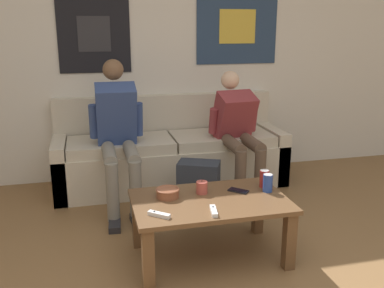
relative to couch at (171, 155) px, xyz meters
name	(u,v)px	position (x,y,z in m)	size (l,w,h in m)	color
wall_back	(148,51)	(-0.14, 0.35, 0.98)	(10.00, 0.07, 2.55)	silver
couch	(171,155)	(0.00, 0.00, 0.00)	(2.20, 0.71, 0.85)	beige
coffee_table	(210,210)	(-0.02, -1.45, 0.05)	(1.02, 0.63, 0.42)	brown
person_seated_adult	(118,129)	(-0.53, -0.36, 0.38)	(0.47, 0.95, 1.24)	gray
person_seated_teen	(238,129)	(0.56, -0.36, 0.32)	(0.47, 0.87, 1.11)	brown
backpack	(198,190)	(0.08, -0.77, -0.08)	(0.39, 0.33, 0.45)	#282D38
ceramic_bowl	(168,192)	(-0.28, -1.35, 0.16)	(0.16, 0.16, 0.06)	brown
pillar_candle	(202,187)	(-0.05, -1.34, 0.17)	(0.08, 0.08, 0.10)	#B24C42
drink_can_blue	(268,183)	(0.40, -1.41, 0.19)	(0.07, 0.07, 0.12)	#28479E
drink_can_red	(264,179)	(0.41, -1.33, 0.19)	(0.07, 0.07, 0.12)	maroon
game_controller_near_left	(214,211)	(-0.06, -1.66, 0.14)	(0.06, 0.15, 0.03)	white
game_controller_near_right	(159,215)	(-0.39, -1.63, 0.14)	(0.13, 0.12, 0.03)	white
cell_phone	(238,191)	(0.21, -1.36, 0.13)	(0.14, 0.14, 0.01)	black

